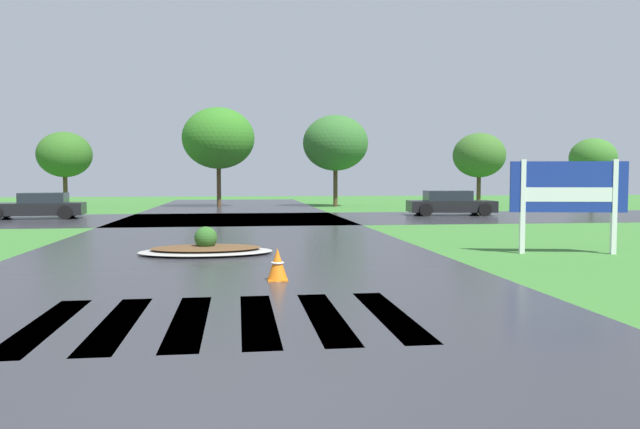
# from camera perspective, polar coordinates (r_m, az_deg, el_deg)

# --- Properties ---
(asphalt_roadway) EXTENTS (10.22, 80.00, 0.01)m
(asphalt_roadway) POSITION_cam_1_polar(r_m,az_deg,el_deg) (14.40, -8.40, -4.08)
(asphalt_roadway) COLOR #2B2B30
(asphalt_roadway) RESTS_ON ground
(asphalt_cross_road) EXTENTS (90.00, 9.20, 0.01)m
(asphalt_cross_road) POSITION_cam_1_polar(r_m,az_deg,el_deg) (28.49, -8.05, -0.40)
(asphalt_cross_road) COLOR #2B2B30
(asphalt_cross_road) RESTS_ON ground
(crosswalk_stripes) EXTENTS (4.95, 3.15, 0.01)m
(crosswalk_stripes) POSITION_cam_1_polar(r_m,az_deg,el_deg) (8.30, -8.94, -9.62)
(crosswalk_stripes) COLOR white
(crosswalk_stripes) RESTS_ON ground
(estate_billboard) EXTENTS (2.79, 0.63, 2.33)m
(estate_billboard) POSITION_cam_1_polar(r_m,az_deg,el_deg) (16.28, 22.12, 2.01)
(estate_billboard) COLOR white
(estate_billboard) RESTS_ON ground
(median_island) EXTENTS (3.29, 1.96, 0.68)m
(median_island) POSITION_cam_1_polar(r_m,az_deg,el_deg) (15.42, -10.57, -3.14)
(median_island) COLOR #9E9B93
(median_island) RESTS_ON ground
(car_white_sedan) EXTENTS (4.46, 2.44, 1.25)m
(car_white_sedan) POSITION_cam_1_polar(r_m,az_deg,el_deg) (31.73, 12.00, 1.01)
(car_white_sedan) COLOR black
(car_white_sedan) RESTS_ON ground
(car_blue_compact) EXTENTS (4.45, 2.42, 1.20)m
(car_blue_compact) POSITION_cam_1_polar(r_m,az_deg,el_deg) (31.32, -24.83, 0.69)
(car_blue_compact) COLOR black
(car_blue_compact) RESTS_ON ground
(traffic_cone) EXTENTS (0.38, 0.38, 0.60)m
(traffic_cone) POSITION_cam_1_polar(r_m,az_deg,el_deg) (11.23, -3.98, -4.71)
(traffic_cone) COLOR orange
(traffic_cone) RESTS_ON ground
(background_treeline) EXTENTS (46.99, 5.72, 6.47)m
(background_treeline) POSITION_cam_1_polar(r_m,az_deg,el_deg) (40.59, -4.57, 6.19)
(background_treeline) COLOR #4C3823
(background_treeline) RESTS_ON ground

